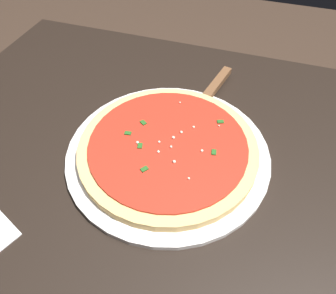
% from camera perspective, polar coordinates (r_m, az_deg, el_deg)
% --- Properties ---
extents(restaurant_table, '(1.10, 0.78, 0.73)m').
position_cam_1_polar(restaurant_table, '(0.66, 3.07, -10.73)').
color(restaurant_table, black).
rests_on(restaurant_table, ground_plane).
extents(serving_plate, '(0.36, 0.36, 0.01)m').
position_cam_1_polar(serving_plate, '(0.56, 0.00, -1.01)').
color(serving_plate, white).
rests_on(serving_plate, restaurant_table).
extents(pizza, '(0.32, 0.32, 0.02)m').
position_cam_1_polar(pizza, '(0.55, 0.00, -0.02)').
color(pizza, '#DBB26B').
rests_on(pizza, serving_plate).
extents(pizza_server, '(0.09, 0.22, 0.01)m').
position_cam_1_polar(pizza_server, '(0.66, 7.42, 9.18)').
color(pizza_server, silver).
rests_on(pizza_server, serving_plate).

